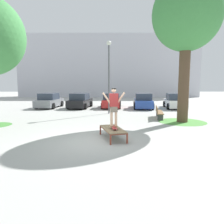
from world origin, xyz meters
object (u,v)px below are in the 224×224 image
Objects in this scene: skater at (113,105)px; tree_near_right at (186,16)px; skateboard at (113,128)px; car_grey at (49,101)px; car_black at (79,101)px; car_red at (111,101)px; light_post at (108,66)px; car_white at (174,101)px; skate_box at (112,130)px; car_blue at (143,101)px; park_bench at (158,112)px.

skater is 0.19× the size of tree_near_right.
car_grey reaches higher than skateboard.
skateboard is at bearing -75.18° from car_black.
car_red is 0.73× the size of light_post.
skateboard is 0.19× the size of car_white.
car_black reaches higher than skate_box.
car_blue is (-1.38, 7.80, -5.78)m from tree_near_right.
skateboard is 0.49× the size of skater.
tree_near_right is at bearing 43.54° from skate_box.
car_black is at bearing 104.82° from skateboard.
skater is 0.39× the size of car_blue.
skate_box is at bearing 105.68° from skateboard.
light_post is (-0.33, 8.40, 3.29)m from skateboard.
car_black is 1.79× the size of park_bench.
car_white is (6.38, -0.54, 0.00)m from car_red.
car_black is at bearing 104.82° from skater.
car_grey is at bearing 117.02° from skateboard.
car_blue is 0.74× the size of light_post.
car_grey and car_white have the same top height.
car_white is at bearing 62.99° from skateboard.
car_black is (-7.76, 8.15, -5.78)m from tree_near_right.
car_blue is (9.58, -0.56, 0.00)m from car_grey.
car_blue is at bearing 75.56° from skate_box.
car_blue reaches higher than park_bench.
light_post is at bearing -131.62° from car_blue.
light_post is (6.19, -4.38, 3.13)m from car_grey.
car_red is (-4.57, 8.38, -5.78)m from tree_near_right.
skate_box is 0.48× the size of car_red.
car_grey is 9.59m from car_blue.
car_red is (-0.13, 12.80, -0.84)m from skater.
car_white is (6.25, 12.26, 0.15)m from skateboard.
light_post reaches higher than car_red.
light_post is (-6.58, -3.86, 3.13)m from car_white.
skate_box is at bearing -117.49° from car_white.
skate_box is at bearing -136.46° from tree_near_right.
car_grey is 1.00× the size of car_white.
car_grey is at bearing 145.00° from park_bench.
park_bench is (3.25, 5.94, -1.08)m from skater.
light_post reaches higher than skateboard.
car_white is at bearing 64.63° from park_bench.
skate_box is at bearing -104.44° from car_blue.
car_black is 6.40m from car_blue.
park_bench is 0.42× the size of light_post.
car_white reaches higher than skate_box.
car_blue is (6.39, -0.36, 0.00)m from car_black.
car_red is 5.41m from light_post.
car_blue is (3.19, -0.59, 0.00)m from car_red.
car_red reaches higher than skate_box.
car_blue reaches higher than skateboard.
light_post is at bearing 92.23° from skater.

